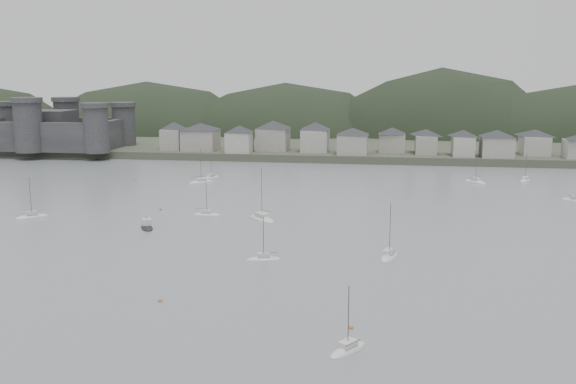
# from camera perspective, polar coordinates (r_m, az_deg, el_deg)

# --- Properties ---
(ground) EXTENTS (900.00, 900.00, 0.00)m
(ground) POSITION_cam_1_polar(r_m,az_deg,el_deg) (89.00, -7.63, -12.51)
(ground) COLOR slate
(ground) RESTS_ON ground
(far_shore_land) EXTENTS (900.00, 250.00, 3.00)m
(far_shore_land) POSITION_cam_1_polar(r_m,az_deg,el_deg) (375.70, 5.19, 5.32)
(far_shore_land) COLOR #383D2D
(far_shore_land) RESTS_ON ground
(forested_ridge) EXTENTS (851.55, 103.94, 102.57)m
(forested_ridge) POSITION_cam_1_polar(r_m,az_deg,el_deg) (351.40, 5.67, 2.86)
(forested_ridge) COLOR black
(forested_ridge) RESTS_ON ground
(castle) EXTENTS (66.00, 43.00, 20.00)m
(castle) POSITION_cam_1_polar(r_m,az_deg,el_deg) (296.60, -20.30, 5.20)
(castle) COLOR #2D2D2F
(castle) RESTS_ON far_shore_land
(waterfront_town) EXTENTS (451.48, 28.46, 12.92)m
(waterfront_town) POSITION_cam_1_polar(r_m,az_deg,el_deg) (264.45, 14.64, 4.45)
(waterfront_town) COLOR gray
(waterfront_town) RESTS_ON far_shore_land
(moored_fleet) EXTENTS (241.38, 165.88, 13.24)m
(moored_fleet) POSITION_cam_1_polar(r_m,az_deg,el_deg) (148.62, -3.86, -2.98)
(moored_fleet) COLOR silver
(moored_fleet) RESTS_ON ground
(motor_launch_far) EXTENTS (5.52, 7.32, 3.68)m
(motor_launch_far) POSITION_cam_1_polar(r_m,az_deg,el_deg) (149.96, -12.31, -3.03)
(motor_launch_far) COLOR black
(motor_launch_far) RESTS_ON ground
(mooring_buoys) EXTENTS (173.67, 115.54, 0.70)m
(mooring_buoys) POSITION_cam_1_polar(r_m,az_deg,el_deg) (133.66, -5.42, -4.54)
(mooring_buoys) COLOR #AF683A
(mooring_buoys) RESTS_ON ground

